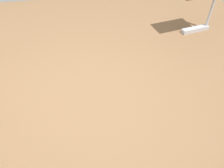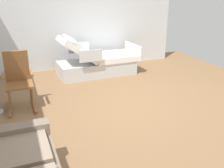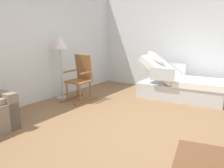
# 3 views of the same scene
# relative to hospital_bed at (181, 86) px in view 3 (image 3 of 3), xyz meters

# --- Properties ---
(ground_plane) EXTENTS (7.24, 7.24, 0.00)m
(ground_plane) POSITION_rel_hospital_bed_xyz_m (-2.13, 0.10, -0.31)
(ground_plane) COLOR olive
(back_wall) EXTENTS (6.00, 0.10, 2.70)m
(back_wall) POSITION_rel_hospital_bed_xyz_m (-2.13, 2.69, 1.04)
(back_wall) COLOR silver
(back_wall) RESTS_ON ground
(side_wall) EXTENTS (0.10, 5.29, 2.70)m
(side_wall) POSITION_rel_hospital_bed_xyz_m (0.82, 0.10, 1.04)
(side_wall) COLOR silver
(side_wall) RESTS_ON ground
(hospital_bed) EXTENTS (1.07, 2.09, 1.14)m
(hospital_bed) POSITION_rel_hospital_bed_xyz_m (0.00, 0.00, 0.00)
(hospital_bed) COLOR silver
(hospital_bed) RESTS_ON ground
(rocking_chair) EXTENTS (0.77, 0.51, 1.05)m
(rocking_chair) POSITION_rel_hospital_bed_xyz_m (-1.38, 1.94, 0.19)
(rocking_chair) COLOR brown
(rocking_chair) RESTS_ON ground
(floor_lamp) EXTENTS (0.34, 0.34, 1.48)m
(floor_lamp) POSITION_rel_hospital_bed_xyz_m (-1.53, 2.39, 0.92)
(floor_lamp) COLOR #B2B5BA
(floor_lamp) RESTS_ON ground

